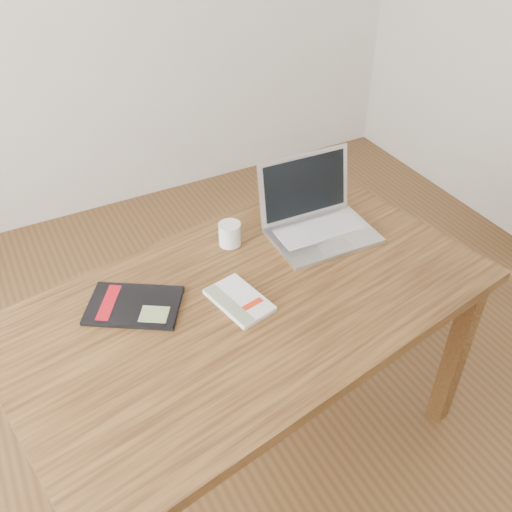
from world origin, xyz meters
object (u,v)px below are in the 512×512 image
white_guidebook (239,301)px  coffee_mug (230,233)px  desk (251,319)px  laptop (316,218)px  black_guidebook (134,305)px

white_guidebook → coffee_mug: 0.30m
desk → laptop: laptop is taller
desk → white_guidebook: size_ratio=7.04×
white_guidebook → coffee_mug: coffee_mug is taller
laptop → coffee_mug: (-0.30, 0.07, -0.01)m
laptop → coffee_mug: bearing=168.8°
desk → coffee_mug: coffee_mug is taller
coffee_mug → black_guidebook: bearing=167.8°
coffee_mug → white_guidebook: bearing=-144.0°
desk → white_guidebook: white_guidebook is taller
desk → laptop: bearing=19.3°
desk → coffee_mug: bearing=66.4°
desk → black_guidebook: (-0.32, 0.13, 0.10)m
desk → black_guidebook: bearing=148.7°
laptop → coffee_mug: size_ratio=3.60×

